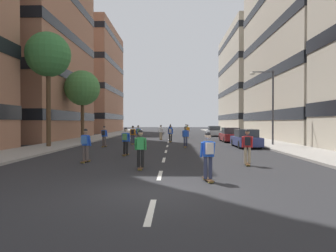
% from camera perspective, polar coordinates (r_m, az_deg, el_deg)
% --- Properties ---
extents(ground_plane, '(177.27, 177.27, 0.00)m').
position_cam_1_polar(ground_plane, '(38.96, 0.21, -2.38)').
color(ground_plane, '#28282B').
extents(sidewalk_left, '(3.78, 81.25, 0.14)m').
position_cam_1_polar(sidewalk_left, '(43.85, -12.50, -1.96)').
color(sidewalk_left, '#9E9991').
rests_on(sidewalk_left, ground_plane).
extents(sidewalk_right, '(3.78, 81.25, 0.14)m').
position_cam_1_polar(sidewalk_right, '(43.61, 13.13, -1.97)').
color(sidewalk_right, '#9E9991').
rests_on(sidewalk_right, ground_plane).
extents(lane_markings, '(0.16, 67.20, 0.01)m').
position_cam_1_polar(lane_markings, '(39.91, 0.23, -2.30)').
color(lane_markings, silver).
rests_on(lane_markings, ground_plane).
extents(building_left_mid, '(15.26, 18.73, 28.35)m').
position_cam_1_polar(building_left_mid, '(44.27, -26.64, 16.59)').
color(building_left_mid, '#9E6B51').
rests_on(building_left_mid, ground_plane).
extents(building_left_far, '(15.26, 20.39, 21.44)m').
position_cam_1_polar(building_left_far, '(68.09, -15.97, 8.05)').
color(building_left_far, '#9E6B51').
rests_on(building_left_far, ground_plane).
extents(building_right_far, '(15.26, 23.79, 20.87)m').
position_cam_1_polar(building_right_far, '(67.75, 17.12, 7.84)').
color(building_right_far, '#BCB29E').
rests_on(building_right_far, ground_plane).
extents(parked_car_near, '(1.82, 4.40, 1.52)m').
position_cam_1_polar(parked_car_near, '(47.01, 8.42, -1.00)').
color(parked_car_near, '#B2B7BF').
rests_on(parked_car_near, ground_plane).
extents(parked_car_mid, '(1.82, 4.40, 1.52)m').
position_cam_1_polar(parked_car_mid, '(33.83, 11.34, -1.68)').
color(parked_car_mid, maroon).
rests_on(parked_car_mid, ground_plane).
extents(parked_car_far, '(1.82, 4.40, 1.52)m').
position_cam_1_polar(parked_car_far, '(26.77, 14.11, -2.33)').
color(parked_car_far, navy).
rests_on(parked_car_far, ground_plane).
extents(street_tree_near, '(3.93, 3.93, 7.76)m').
position_cam_1_polar(street_tree_near, '(36.39, -15.44, 6.68)').
color(street_tree_near, '#4C3823').
rests_on(street_tree_near, sidewalk_left).
extents(street_tree_mid, '(3.63, 3.63, 9.31)m').
position_cam_1_polar(street_tree_mid, '(27.78, -21.12, 11.99)').
color(street_tree_mid, '#4C3823').
rests_on(street_tree_mid, sidewalk_left).
extents(streetlamp_right, '(2.13, 0.30, 6.50)m').
position_cam_1_polar(streetlamp_right, '(28.87, 18.00, 4.70)').
color(streetlamp_right, '#3F3F44').
rests_on(streetlamp_right, sidewalk_right).
extents(skater_0, '(0.53, 0.90, 1.78)m').
position_cam_1_polar(skater_0, '(49.91, 3.33, -0.56)').
color(skater_0, brown).
rests_on(skater_0, ground_plane).
extents(skater_1, '(0.56, 0.92, 1.78)m').
position_cam_1_polar(skater_1, '(26.87, -11.65, -1.64)').
color(skater_1, brown).
rests_on(skater_1, ground_plane).
extents(skater_2, '(0.56, 0.92, 1.78)m').
position_cam_1_polar(skater_2, '(16.84, -14.92, -3.07)').
color(skater_2, brown).
rests_on(skater_2, ground_plane).
extents(skater_3, '(0.55, 0.92, 1.78)m').
position_cam_1_polar(skater_3, '(32.74, 0.44, -1.20)').
color(skater_3, brown).
rests_on(skater_3, ground_plane).
extents(skater_4, '(0.54, 0.91, 1.78)m').
position_cam_1_polar(skater_4, '(29.78, -6.47, -1.40)').
color(skater_4, brown).
rests_on(skater_4, ground_plane).
extents(skater_5, '(0.55, 0.92, 1.78)m').
position_cam_1_polar(skater_5, '(26.12, 3.22, -1.76)').
color(skater_5, brown).
rests_on(skater_5, ground_plane).
extents(skater_6, '(0.55, 0.91, 1.78)m').
position_cam_1_polar(skater_6, '(41.58, 3.62, -0.83)').
color(skater_6, brown).
rests_on(skater_6, ground_plane).
extents(skater_7, '(0.57, 0.92, 1.78)m').
position_cam_1_polar(skater_7, '(36.90, -1.32, -1.02)').
color(skater_7, brown).
rests_on(skater_7, ground_plane).
extents(skater_8, '(0.56, 0.92, 1.78)m').
position_cam_1_polar(skater_8, '(32.84, -5.47, -1.19)').
color(skater_8, brown).
rests_on(skater_8, ground_plane).
extents(skater_9, '(0.54, 0.91, 1.78)m').
position_cam_1_polar(skater_9, '(13.99, -5.08, -3.94)').
color(skater_9, brown).
rests_on(skater_9, ground_plane).
extents(skater_10, '(0.56, 0.92, 1.78)m').
position_cam_1_polar(skater_10, '(19.77, -7.80, -2.49)').
color(skater_10, brown).
rests_on(skater_10, ground_plane).
extents(skater_11, '(0.55, 0.92, 1.78)m').
position_cam_1_polar(skater_11, '(48.15, 0.45, -0.61)').
color(skater_11, brown).
rests_on(skater_11, ground_plane).
extents(skater_12, '(0.56, 0.92, 1.78)m').
position_cam_1_polar(skater_12, '(15.65, 14.36, -3.35)').
color(skater_12, brown).
rests_on(skater_12, ground_plane).
extents(skater_13, '(0.56, 0.92, 1.78)m').
position_cam_1_polar(skater_13, '(11.19, 7.38, -4.97)').
color(skater_13, brown).
rests_on(skater_13, ground_plane).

